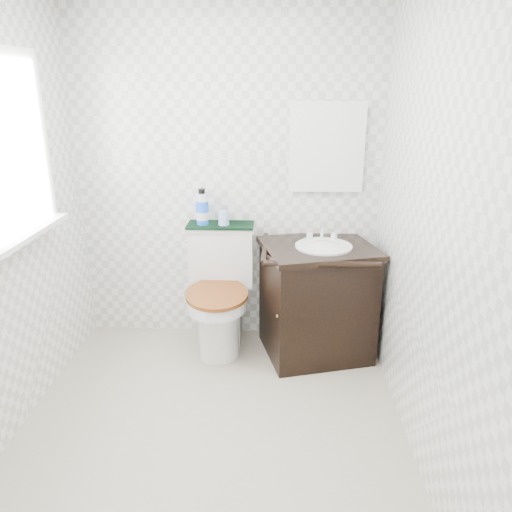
# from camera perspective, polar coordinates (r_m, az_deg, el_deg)

# --- Properties ---
(floor) EXTENTS (2.40, 2.40, 0.00)m
(floor) POSITION_cam_1_polar(r_m,az_deg,el_deg) (3.04, -5.08, -19.03)
(floor) COLOR #B8AC94
(floor) RESTS_ON ground
(wall_back) EXTENTS (2.40, 0.00, 2.40)m
(wall_back) POSITION_cam_1_polar(r_m,az_deg,el_deg) (3.64, -3.22, 8.47)
(wall_back) COLOR white
(wall_back) RESTS_ON ground
(wall_front) EXTENTS (2.40, 0.00, 2.40)m
(wall_front) POSITION_cam_1_polar(r_m,az_deg,el_deg) (1.39, -12.95, -10.47)
(wall_front) COLOR white
(wall_front) RESTS_ON ground
(wall_right) EXTENTS (0.00, 2.40, 2.40)m
(wall_right) POSITION_cam_1_polar(r_m,az_deg,el_deg) (2.57, 19.22, 2.81)
(wall_right) COLOR white
(wall_right) RESTS_ON ground
(window) EXTENTS (0.02, 0.70, 0.90)m
(window) POSITION_cam_1_polar(r_m,az_deg,el_deg) (3.00, -26.51, 10.97)
(window) COLOR white
(window) RESTS_ON wall_left
(mirror) EXTENTS (0.50, 0.02, 0.60)m
(mirror) POSITION_cam_1_polar(r_m,az_deg,el_deg) (3.58, 8.10, 12.17)
(mirror) COLOR silver
(mirror) RESTS_ON wall_back
(toilet) EXTENTS (0.49, 0.67, 0.90)m
(toilet) POSITION_cam_1_polar(r_m,az_deg,el_deg) (3.67, -4.12, -4.79)
(toilet) COLOR silver
(toilet) RESTS_ON floor
(vanity) EXTENTS (0.88, 0.80, 0.92)m
(vanity) POSITION_cam_1_polar(r_m,az_deg,el_deg) (3.58, 6.96, -4.70)
(vanity) COLOR black
(vanity) RESTS_ON floor
(trash_bin) EXTENTS (0.22, 0.18, 0.30)m
(trash_bin) POSITION_cam_1_polar(r_m,az_deg,el_deg) (3.62, -4.32, -9.21)
(trash_bin) COLOR white
(trash_bin) RESTS_ON floor
(towel) EXTENTS (0.48, 0.22, 0.02)m
(towel) POSITION_cam_1_polar(r_m,az_deg,el_deg) (3.61, -4.09, 3.55)
(towel) COLOR black
(towel) RESTS_ON toilet
(mouthwash_bottle) EXTENTS (0.09, 0.09, 0.26)m
(mouthwash_bottle) POSITION_cam_1_polar(r_m,az_deg,el_deg) (3.59, -6.16, 5.47)
(mouthwash_bottle) COLOR blue
(mouthwash_bottle) RESTS_ON towel
(cup) EXTENTS (0.08, 0.08, 0.10)m
(cup) POSITION_cam_1_polar(r_m,az_deg,el_deg) (3.57, -3.73, 4.38)
(cup) COLOR #8BACE4
(cup) RESTS_ON towel
(soap_bar) EXTENTS (0.07, 0.04, 0.02)m
(soap_bar) POSITION_cam_1_polar(r_m,az_deg,el_deg) (3.57, 5.95, 2.04)
(soap_bar) COLOR #177266
(soap_bar) RESTS_ON vanity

